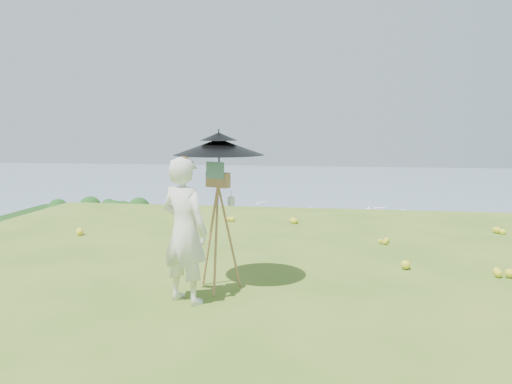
# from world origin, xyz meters

# --- Properties ---
(ground) EXTENTS (14.00, 14.00, 0.00)m
(ground) POSITION_xyz_m (0.00, 0.00, 0.00)
(ground) COLOR #4B7421
(ground) RESTS_ON ground
(shoreline_tier) EXTENTS (170.00, 28.00, 8.00)m
(shoreline_tier) POSITION_xyz_m (0.00, 75.00, -36.00)
(shoreline_tier) COLOR #706959
(shoreline_tier) RESTS_ON bay_water
(bay_water) EXTENTS (700.00, 700.00, 0.00)m
(bay_water) POSITION_xyz_m (0.00, 240.00, -34.00)
(bay_water) COLOR slate
(bay_water) RESTS_ON ground
(peninsula) EXTENTS (90.00, 60.00, 12.00)m
(peninsula) POSITION_xyz_m (-75.00, 155.00, -29.00)
(peninsula) COLOR #103C12
(peninsula) RESTS_ON bay_water
(slope_trees) EXTENTS (110.00, 50.00, 6.00)m
(slope_trees) POSITION_xyz_m (0.00, 35.00, -15.00)
(slope_trees) COLOR #164C18
(slope_trees) RESTS_ON forest_slope
(harbor_town) EXTENTS (110.00, 22.00, 5.00)m
(harbor_town) POSITION_xyz_m (0.00, 75.00, -29.50)
(harbor_town) COLOR silver
(harbor_town) RESTS_ON shoreline_tier
(moored_boats) EXTENTS (140.00, 140.00, 0.70)m
(moored_boats) POSITION_xyz_m (-12.50, 161.00, -33.65)
(moored_boats) COLOR silver
(moored_boats) RESTS_ON bay_water
(wildflowers) EXTENTS (10.00, 10.50, 0.12)m
(wildflowers) POSITION_xyz_m (0.00, 0.25, 0.06)
(wildflowers) COLOR yellow
(wildflowers) RESTS_ON ground
(painter) EXTENTS (0.78, 0.67, 1.79)m
(painter) POSITION_xyz_m (-1.27, -0.49, 0.90)
(painter) COLOR silver
(painter) RESTS_ON ground
(field_easel) EXTENTS (0.85, 0.85, 1.70)m
(field_easel) POSITION_xyz_m (-0.97, 0.04, 0.85)
(field_easel) COLOR #9C7141
(field_easel) RESTS_ON ground
(sun_umbrella) EXTENTS (1.50, 1.50, 0.72)m
(sun_umbrella) POSITION_xyz_m (-0.96, 0.07, 1.76)
(sun_umbrella) COLOR black
(sun_umbrella) RESTS_ON field_easel
(painter_cap) EXTENTS (0.29, 0.31, 0.10)m
(painter_cap) POSITION_xyz_m (-1.27, -0.49, 1.74)
(painter_cap) COLOR #CE7271
(painter_cap) RESTS_ON painter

